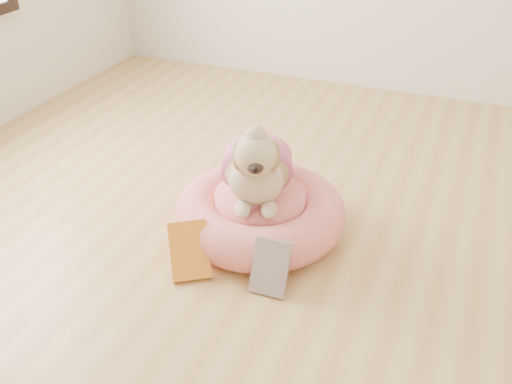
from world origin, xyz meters
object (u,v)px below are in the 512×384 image
at_px(pet_bed, 260,213).
at_px(book_yellow, 189,250).
at_px(dog, 257,152).
at_px(book_white, 270,267).

bearing_deg(pet_bed, book_yellow, -112.64).
height_order(pet_bed, dog, dog).
height_order(pet_bed, book_white, book_white).
xyz_separation_m(pet_bed, book_yellow, (-0.16, -0.37, 0.01)).
xyz_separation_m(book_yellow, book_white, (0.34, 0.02, 0.00)).
bearing_deg(book_white, book_yellow, -178.23).
relative_size(dog, book_white, 2.45).
height_order(dog, book_white, dog).
relative_size(pet_bed, book_white, 3.46).
bearing_deg(book_yellow, book_white, -29.89).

